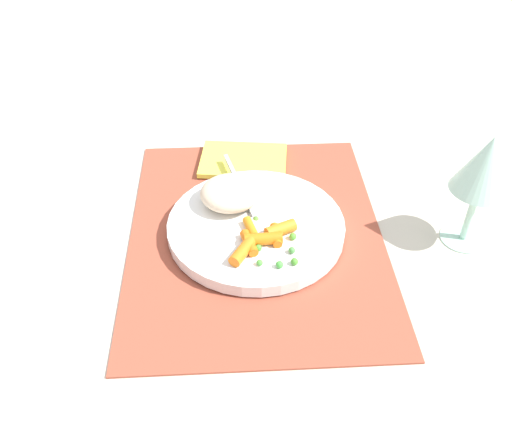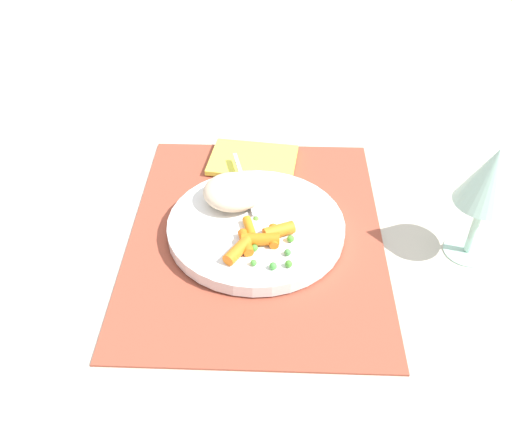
# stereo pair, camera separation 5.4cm
# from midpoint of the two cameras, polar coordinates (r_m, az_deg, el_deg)

# --- Properties ---
(ground_plane) EXTENTS (2.40, 2.40, 0.00)m
(ground_plane) POSITION_cam_midpoint_polar(r_m,az_deg,el_deg) (0.79, -1.94, -1.93)
(ground_plane) COLOR beige
(placemat) EXTENTS (0.45, 0.35, 0.01)m
(placemat) POSITION_cam_midpoint_polar(r_m,az_deg,el_deg) (0.79, -1.94, -1.77)
(placemat) COLOR #9E4733
(placemat) RESTS_ON ground_plane
(plate) EXTENTS (0.25, 0.25, 0.02)m
(plate) POSITION_cam_midpoint_polar(r_m,az_deg,el_deg) (0.78, -1.96, -1.12)
(plate) COLOR white
(plate) RESTS_ON placemat
(rice_mound) EXTENTS (0.08, 0.09, 0.04)m
(rice_mound) POSITION_cam_midpoint_polar(r_m,az_deg,el_deg) (0.80, -4.56, 2.33)
(rice_mound) COLOR beige
(rice_mound) RESTS_ON plate
(carrot_portion) EXTENTS (0.09, 0.09, 0.02)m
(carrot_portion) POSITION_cam_midpoint_polar(r_m,az_deg,el_deg) (0.74, -1.56, -2.30)
(carrot_portion) COLOR orange
(carrot_portion) RESTS_ON plate
(pea_scatter) EXTENTS (0.10, 0.08, 0.01)m
(pea_scatter) POSITION_cam_midpoint_polar(r_m,az_deg,el_deg) (0.73, -0.12, -2.95)
(pea_scatter) COLOR #599535
(pea_scatter) RESTS_ON plate
(fork) EXTENTS (0.20, 0.06, 0.01)m
(fork) POSITION_cam_midpoint_polar(r_m,az_deg,el_deg) (0.80, -2.76, 1.36)
(fork) COLOR #BBBBBB
(fork) RESTS_ON plate
(wine_glass) EXTENTS (0.08, 0.08, 0.17)m
(wine_glass) POSITION_cam_midpoint_polar(r_m,az_deg,el_deg) (0.76, 20.41, 4.65)
(wine_glass) COLOR #B2E0CC
(wine_glass) RESTS_ON ground_plane
(napkin) EXTENTS (0.11, 0.15, 0.01)m
(napkin) POSITION_cam_midpoint_polar(r_m,az_deg,el_deg) (0.92, -2.96, 5.68)
(napkin) COLOR #EAE54C
(napkin) RESTS_ON placemat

